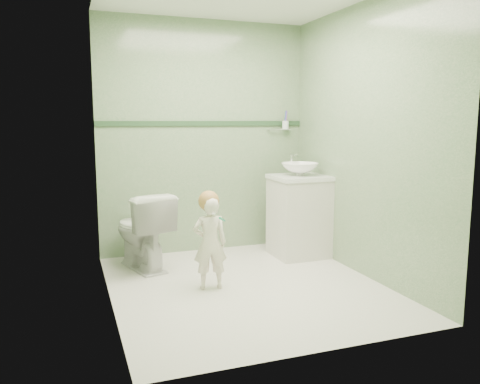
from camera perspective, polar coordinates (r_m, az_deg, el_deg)
name	(u,v)px	position (r m, az deg, el deg)	size (l,w,h in m)	color
ground	(246,286)	(4.14, 0.72, -11.03)	(2.50, 2.50, 0.00)	white
room_shell	(246,143)	(3.91, 0.75, 5.79)	(2.50, 2.54, 2.40)	gray
trim_stripe	(204,123)	(5.08, -4.22, 8.07)	(2.20, 0.02, 0.05)	#284729
vanity	(299,217)	(4.98, 6.95, -2.97)	(0.52, 0.50, 0.80)	silver
counter	(300,177)	(4.92, 7.04, 1.72)	(0.54, 0.52, 0.04)	white
basin	(300,169)	(4.91, 7.06, 2.69)	(0.37, 0.37, 0.13)	white
faucet	(292,160)	(5.07, 6.13, 3.79)	(0.03, 0.13, 0.18)	silver
cup_holder	(285,125)	(5.34, 5.30, 7.87)	(0.26, 0.07, 0.21)	silver
toilet	(142,230)	(4.61, -11.50, -4.47)	(0.41, 0.71, 0.73)	white
toddler	(210,243)	(3.99, -3.56, -6.05)	(0.28, 0.18, 0.77)	silver
hair_cap	(209,201)	(3.94, -3.71, -1.06)	(0.17, 0.17, 0.17)	#AA793D
teal_toothbrush	(221,219)	(3.83, -2.23, -3.17)	(0.11, 0.14, 0.08)	#098C5B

